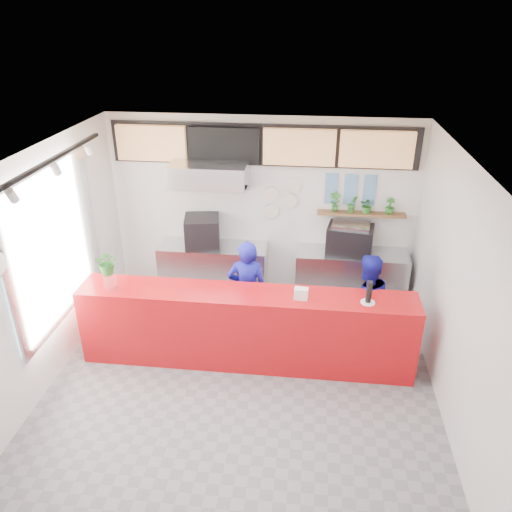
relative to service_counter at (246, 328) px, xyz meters
The scene contains 44 objects.
floor 0.68m from the service_counter, 90.00° to the right, with size 5.00×5.00×0.00m, color slate.
ceiling 2.48m from the service_counter, 90.00° to the right, with size 5.00×5.00×0.00m, color silver.
wall_back 2.30m from the service_counter, 90.00° to the left, with size 5.00×5.00×0.00m, color white.
wall_left 2.70m from the service_counter, behind, with size 5.00×5.00×0.00m, color white.
wall_right 2.70m from the service_counter, ahead, with size 5.00×5.00×0.00m, color white.
service_counter is the anchor object (origin of this frame).
cream_band 2.93m from the service_counter, 90.00° to the left, with size 5.00×0.02×0.80m, color beige.
prep_bench 1.97m from the service_counter, 113.96° to the left, with size 1.80×0.60×0.90m, color #B2B5BA.
panini_oven 2.13m from the service_counter, 118.21° to the left, with size 0.56×0.56×0.50m, color black.
extraction_hood 2.50m from the service_counter, 114.57° to the left, with size 1.20×0.70×0.35m, color #B2B5BA.
hood_lip 2.38m from the service_counter, 114.57° to the left, with size 1.20×0.70×0.08m, color #B2B5BA.
right_bench 2.35m from the service_counter, 50.19° to the left, with size 1.80×0.60×0.90m, color #B2B5BA.
espresso_machine 2.38m from the service_counter, 51.32° to the left, with size 0.71×0.51×0.46m, color black.
espresso_tray 2.45m from the service_counter, 51.32° to the left, with size 0.59×0.41×0.05m, color silver.
herb_shelf 2.73m from the service_counter, 51.34° to the left, with size 1.40×0.18×0.04m, color brown.
menu_board_far_left 3.31m from the service_counter, 131.47° to the left, with size 1.10×0.10×0.55m, color tan.
menu_board_mid_left 2.88m from the service_counter, 106.59° to the left, with size 1.10×0.10×0.55m, color black.
menu_board_mid_right 2.87m from the service_counter, 73.94° to the left, with size 1.10×0.10×0.55m, color tan.
menu_board_far_right 3.30m from the service_counter, 48.86° to the left, with size 1.10×0.10×0.55m, color tan.
soffit 2.87m from the service_counter, 90.00° to the left, with size 4.80×0.04×0.65m, color black.
window_pane 2.73m from the service_counter, behind, with size 0.04×2.20×1.90m, color silver.
window_frame 2.71m from the service_counter, behind, with size 0.03×2.30×2.00m, color #B2B5BA.
track_rail 3.21m from the service_counter, 169.22° to the right, with size 0.05×2.40×0.04m, color black.
dec_plate_a 2.40m from the service_counter, 85.86° to the left, with size 0.24×0.24×0.03m, color silver.
dec_plate_b 2.39m from the service_counter, 77.74° to the left, with size 0.24×0.24×0.03m, color silver.
dec_plate_c 2.26m from the service_counter, 85.86° to the left, with size 0.24×0.24×0.03m, color silver.
dec_plate_d 2.52m from the service_counter, 76.42° to the left, with size 0.24×0.24×0.03m, color silver.
photo_frame_a 2.76m from the service_counter, 62.13° to the left, with size 0.20×0.02×0.25m, color #598CBF.
photo_frame_b 2.90m from the service_counter, 56.06° to the left, with size 0.20×0.02×0.25m, color #598CBF.
photo_frame_c 3.05m from the service_counter, 50.74° to the left, with size 0.20×0.02×0.25m, color #598CBF.
photo_frame_d 2.64m from the service_counter, 62.13° to the left, with size 0.20×0.02×0.25m, color #598CBF.
photo_frame_e 2.78m from the service_counter, 56.06° to the left, with size 0.20×0.02×0.25m, color #598CBF.
photo_frame_f 2.94m from the service_counter, 50.74° to the left, with size 0.20×0.02×0.25m, color #598CBF.
staff_center 0.63m from the service_counter, 96.10° to the left, with size 0.57×0.38×1.57m, color #161699.
staff_right 1.69m from the service_counter, 16.65° to the left, with size 0.73×0.57×1.50m, color #161699.
herb_a 2.58m from the service_counter, 59.62° to the left, with size 0.18×0.12×0.34m, color #2C6F27.
herb_b 2.71m from the service_counter, 54.08° to the left, with size 0.16×0.13×0.29m, color #2C6F27.
herb_c 2.84m from the service_counter, 49.87° to the left, with size 0.24×0.20×0.26m, color #2C6F27.
herb_d 3.06m from the service_counter, 44.53° to the left, with size 0.15×0.13×0.26m, color #2C6F27.
glass_vase 1.92m from the service_counter, behind, with size 0.17×0.17×0.21m, color white.
basil_vase 2.03m from the service_counter, behind, with size 0.31×0.27×0.34m, color #2C6F27.
napkin_holder 0.96m from the service_counter, ahead, with size 0.17×0.11×0.15m, color white.
white_plate 1.67m from the service_counter, ahead, with size 0.18×0.18×0.01m, color white.
pepper_mill 1.72m from the service_counter, ahead, with size 0.07×0.07×0.29m, color black.
Camera 1 is at (0.78, -5.18, 4.45)m, focal length 35.00 mm.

